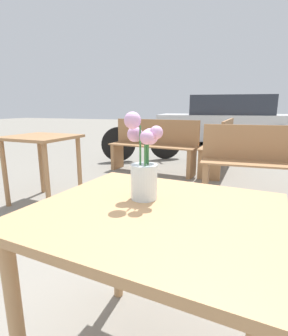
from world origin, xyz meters
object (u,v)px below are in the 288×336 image
(bench_middle, at_px, (154,144))
(parked_car, at_px, (228,121))
(bench_far, at_px, (221,144))
(table_back, at_px, (42,149))
(bicycle, at_px, (143,143))
(flower_vase, at_px, (144,167))
(table_front, at_px, (154,237))

(bench_middle, height_order, parked_car, parked_car)
(bench_far, bearing_deg, table_back, -127.51)
(bicycle, height_order, parked_car, parked_car)
(bench_middle, xyz_separation_m, bicycle, (-0.50, 0.84, -0.10))
(table_back, bearing_deg, bench_middle, 68.94)
(flower_vase, bearing_deg, table_front, -49.66)
(bicycle, bearing_deg, flower_vase, -69.54)
(bicycle, bearing_deg, table_back, -94.05)
(bench_far, bearing_deg, bicycle, 165.32)
(table_front, relative_size, bench_far, 0.62)
(bench_middle, xyz_separation_m, parked_car, (0.94, 4.03, 0.19))
(flower_vase, distance_m, bench_middle, 3.31)
(bicycle, bearing_deg, bench_middle, -59.21)
(table_front, xyz_separation_m, bench_far, (-0.03, 3.67, -0.14))
(flower_vase, relative_size, bicycle, 0.24)
(bench_far, distance_m, bicycle, 1.58)
(bench_middle, height_order, bench_far, same)
(parked_car, bearing_deg, table_front, -89.11)
(flower_vase, relative_size, bench_middle, 0.22)
(bench_far, xyz_separation_m, table_back, (-1.72, -2.24, 0.15))
(table_front, relative_size, bench_middle, 0.61)
(flower_vase, relative_size, table_back, 0.44)
(bicycle, relative_size, parked_car, 0.33)
(bench_middle, distance_m, bench_far, 1.12)
(parked_car, bearing_deg, flower_vase, -89.68)
(table_back, relative_size, bicycle, 0.54)
(flower_vase, xyz_separation_m, parked_car, (-0.04, 7.17, -0.18))
(bench_far, bearing_deg, table_front, -89.54)
(parked_car, bearing_deg, bench_far, -88.66)
(bench_middle, height_order, bicycle, bench_middle)
(bench_middle, relative_size, parked_car, 0.36)
(flower_vase, distance_m, table_back, 2.16)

